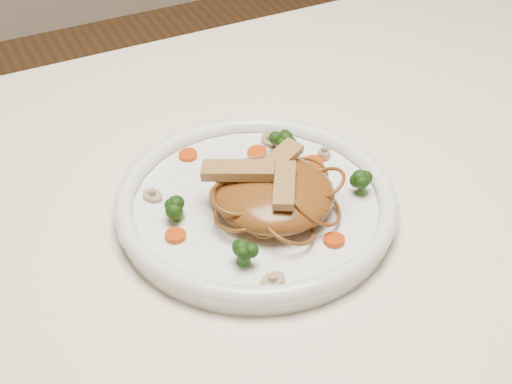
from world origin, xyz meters
name	(u,v)px	position (x,y,z in m)	size (l,w,h in m)	color
table	(276,273)	(0.00, 0.00, 0.65)	(1.20, 0.80, 0.75)	#EEE1CA
plate	(256,209)	(-0.03, 0.00, 0.76)	(0.29, 0.29, 0.02)	white
noodle_mound	(274,193)	(-0.01, -0.02, 0.78)	(0.12, 0.12, 0.04)	brown
chicken_a	(278,160)	(0.00, 0.00, 0.81)	(0.06, 0.02, 0.01)	#AA8650
chicken_b	(238,170)	(-0.04, 0.00, 0.81)	(0.07, 0.02, 0.01)	#AA8650
chicken_c	(285,185)	(-0.01, -0.04, 0.81)	(0.06, 0.02, 0.01)	#AA8650
broccoli_0	(283,143)	(0.04, 0.06, 0.78)	(0.02, 0.02, 0.03)	#183C0C
broccoli_1	(177,205)	(-0.11, 0.01, 0.78)	(0.03, 0.03, 0.03)	#183C0C
broccoli_2	(243,250)	(-0.08, -0.07, 0.78)	(0.03, 0.03, 0.03)	#183C0C
broccoli_3	(363,181)	(0.08, -0.04, 0.78)	(0.03, 0.03, 0.03)	#183C0C
carrot_0	(257,153)	(0.01, 0.07, 0.77)	(0.02, 0.02, 0.01)	#D03D07
carrot_1	(176,236)	(-0.12, -0.02, 0.77)	(0.02, 0.02, 0.01)	#D03D07
carrot_2	(314,162)	(0.06, 0.03, 0.77)	(0.02, 0.02, 0.01)	#D03D07
carrot_3	(188,155)	(-0.06, 0.10, 0.77)	(0.02, 0.02, 0.01)	#D03D07
carrot_4	(334,240)	(0.02, -0.09, 0.77)	(0.02, 0.02, 0.01)	#D03D07
mushroom_0	(273,281)	(-0.06, -0.11, 0.77)	(0.02, 0.02, 0.01)	tan
mushroom_1	(324,154)	(0.08, 0.04, 0.77)	(0.02, 0.02, 0.01)	tan
mushroom_2	(153,196)	(-0.12, 0.05, 0.77)	(0.02, 0.02, 0.01)	tan
mushroom_3	(269,141)	(0.03, 0.09, 0.77)	(0.02, 0.02, 0.01)	tan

